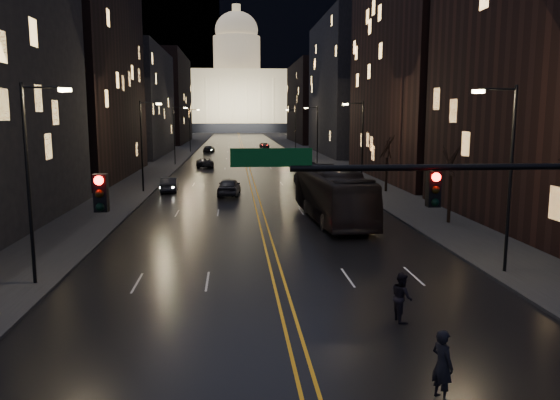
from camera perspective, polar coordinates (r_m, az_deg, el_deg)
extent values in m
plane|color=black|center=(16.54, 2.80, -18.59)|extent=(900.00, 900.00, 0.00)
cube|color=black|center=(144.76, -4.06, 5.82)|extent=(20.00, 320.00, 0.02)
cube|color=black|center=(145.24, -9.62, 5.76)|extent=(8.00, 320.00, 0.16)
cube|color=black|center=(145.63, 1.48, 5.88)|extent=(8.00, 320.00, 0.16)
cube|color=orange|center=(144.76, -4.06, 5.83)|extent=(0.62, 320.00, 0.01)
cube|color=black|center=(71.42, -20.84, 13.42)|extent=(12.00, 30.00, 28.00)
cube|color=black|center=(108.25, -15.18, 9.81)|extent=(12.00, 34.00, 20.00)
cube|color=black|center=(155.77, -12.04, 10.28)|extent=(12.00, 40.00, 24.00)
cube|color=black|center=(69.46, 15.33, 17.98)|extent=(12.00, 30.00, 38.00)
cube|color=black|center=(109.13, 7.49, 11.61)|extent=(12.00, 34.00, 26.00)
cube|color=black|center=(156.29, 3.68, 10.08)|extent=(12.00, 40.00, 22.00)
cube|color=black|center=(400.90, 1.28, 17.08)|extent=(520.00, 60.00, 130.00)
cube|color=black|center=(264.62, -4.45, 7.61)|extent=(90.00, 50.00, 4.00)
cube|color=#ECCD89|center=(264.69, -4.48, 10.64)|extent=(80.00, 36.00, 24.00)
cylinder|color=beige|center=(266.07, -4.54, 14.95)|extent=(22.00, 22.00, 16.00)
ellipsoid|color=beige|center=(267.47, -4.57, 17.30)|extent=(20.00, 20.00, 17.00)
cylinder|color=#ECCD89|center=(268.85, -4.59, 19.09)|extent=(4.00, 4.00, 6.00)
cylinder|color=black|center=(16.43, 22.38, 3.23)|extent=(12.00, 0.18, 0.18)
cube|color=black|center=(15.10, -18.20, 0.72)|extent=(0.35, 0.30, 1.00)
cube|color=black|center=(15.68, 15.74, 1.12)|extent=(0.35, 0.30, 1.00)
sphere|color=#FF0705|center=(14.88, -18.42, 1.95)|extent=(0.24, 0.24, 0.24)
sphere|color=#FF0705|center=(15.48, 16.02, 2.31)|extent=(0.24, 0.24, 0.24)
cube|color=#053F14|center=(14.63, -0.91, 4.46)|extent=(2.20, 0.06, 0.50)
cylinder|color=black|center=(27.95, 22.92, 1.74)|extent=(0.16, 0.16, 9.00)
cylinder|color=black|center=(27.39, 21.78, 10.70)|extent=(1.80, 0.10, 0.10)
cube|color=#FADE96|center=(27.00, 20.03, 10.62)|extent=(0.50, 0.25, 0.15)
cylinder|color=black|center=(26.33, -24.79, 1.23)|extent=(0.16, 0.16, 9.00)
cylinder|color=black|center=(25.88, -23.51, 10.75)|extent=(1.80, 0.10, 0.10)
cube|color=#FADE96|center=(25.60, -21.56, 10.66)|extent=(0.50, 0.25, 0.15)
cylinder|color=black|center=(56.16, 8.59, 5.57)|extent=(0.16, 0.16, 9.00)
cylinder|color=black|center=(55.89, 7.78, 9.98)|extent=(1.80, 0.10, 0.10)
cube|color=#FADE96|center=(55.70, 6.86, 9.90)|extent=(0.50, 0.25, 0.15)
cylinder|color=black|center=(55.37, -14.25, 5.35)|extent=(0.16, 0.16, 9.00)
cylinder|color=black|center=(55.16, -13.49, 9.84)|extent=(1.80, 0.10, 0.10)
cube|color=#FADE96|center=(55.03, -12.54, 9.77)|extent=(0.50, 0.25, 0.15)
cylinder|color=black|center=(85.60, 3.93, 6.75)|extent=(0.16, 0.16, 9.00)
cylinder|color=black|center=(85.42, 3.35, 9.63)|extent=(1.80, 0.10, 0.10)
cube|color=#FADE96|center=(85.29, 2.74, 9.57)|extent=(0.50, 0.25, 0.15)
cylinder|color=black|center=(85.08, -10.98, 6.59)|extent=(0.16, 0.16, 9.00)
cylinder|color=black|center=(84.94, -10.46, 9.51)|extent=(1.80, 0.10, 0.10)
cube|color=#FADE96|center=(84.86, -9.84, 9.46)|extent=(0.50, 0.25, 0.15)
cylinder|color=black|center=(115.33, 1.65, 7.30)|extent=(0.16, 0.16, 9.00)
cylinder|color=black|center=(115.19, 1.21, 9.44)|extent=(1.80, 0.10, 0.10)
cube|color=#FADE96|center=(115.10, 0.75, 9.39)|extent=(0.50, 0.25, 0.15)
cylinder|color=black|center=(114.94, -9.40, 7.18)|extent=(0.16, 0.16, 9.00)
cylinder|color=black|center=(114.84, -9.01, 9.34)|extent=(1.80, 0.10, 0.10)
cube|color=#FADE96|center=(114.78, -8.55, 9.30)|extent=(0.50, 0.25, 0.15)
cylinder|color=black|center=(39.94, 17.28, 0.00)|extent=(0.24, 0.24, 3.50)
cylinder|color=black|center=(54.96, 11.04, 2.56)|extent=(0.24, 0.24, 3.50)
imported|color=black|center=(39.84, 5.52, 0.54)|extent=(3.90, 13.70, 3.77)
imported|color=black|center=(52.38, -5.35, 1.39)|extent=(2.41, 5.16, 1.71)
imported|color=black|center=(55.75, -11.50, 1.59)|extent=(1.85, 4.59, 1.48)
imported|color=black|center=(81.26, -7.86, 3.91)|extent=(2.89, 5.45, 1.46)
imported|color=black|center=(113.50, -7.45, 5.29)|extent=(2.45, 5.06, 1.42)
imported|color=black|center=(58.78, 2.72, 2.14)|extent=(2.24, 4.81, 1.53)
imported|color=black|center=(74.67, 3.27, 3.54)|extent=(2.02, 4.37, 1.45)
imported|color=black|center=(98.11, -0.58, 4.88)|extent=(2.62, 5.80, 1.65)
imported|color=black|center=(129.44, -1.64, 5.75)|extent=(2.26, 4.51, 1.22)
imported|color=black|center=(15.91, 16.60, -16.18)|extent=(0.72, 0.85, 1.97)
imported|color=black|center=(21.09, 12.62, -9.84)|extent=(0.56, 0.94, 1.87)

